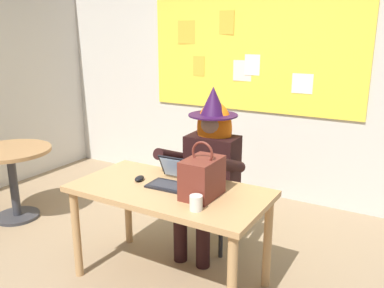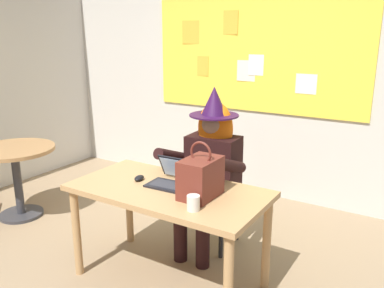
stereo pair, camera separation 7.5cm
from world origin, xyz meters
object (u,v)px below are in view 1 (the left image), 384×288
(computer_mouse, at_px, (139,178))
(laptop, at_px, (173,179))
(coffee_mug, at_px, (196,203))
(handbag, at_px, (202,177))
(desk_main, at_px, (169,201))
(chair_at_desk, at_px, (215,187))
(person_costumed, at_px, (209,160))
(side_table_round, at_px, (12,167))

(computer_mouse, bearing_deg, laptop, -0.17)
(coffee_mug, bearing_deg, handbag, 109.14)
(desk_main, distance_m, computer_mouse, 0.30)
(desk_main, distance_m, handbag, 0.35)
(chair_at_desk, bearing_deg, laptop, -4.43)
(desk_main, xyz_separation_m, handbag, (0.27, -0.01, 0.23))
(desk_main, xyz_separation_m, coffee_mug, (0.34, -0.21, 0.14))
(desk_main, height_order, computer_mouse, computer_mouse)
(person_costumed, xyz_separation_m, handbag, (0.27, -0.60, 0.09))
(desk_main, xyz_separation_m, person_costumed, (0.00, 0.59, 0.14))
(handbag, bearing_deg, side_table_round, 176.86)
(desk_main, height_order, side_table_round, desk_main)
(laptop, height_order, side_table_round, laptop)
(desk_main, height_order, laptop, laptop)
(side_table_round, bearing_deg, coffee_mug, -8.30)
(coffee_mug, relative_size, side_table_round, 0.12)
(person_costumed, relative_size, side_table_round, 1.79)
(chair_at_desk, distance_m, handbag, 0.86)
(laptop, relative_size, coffee_mug, 3.24)
(computer_mouse, relative_size, side_table_round, 0.14)
(desk_main, distance_m, side_table_round, 1.90)
(chair_at_desk, distance_m, person_costumed, 0.30)
(desk_main, bearing_deg, coffee_mug, -32.28)
(laptop, xyz_separation_m, handbag, (0.29, -0.09, 0.09))
(handbag, relative_size, side_table_round, 0.49)
(desk_main, height_order, coffee_mug, coffee_mug)
(chair_at_desk, relative_size, coffee_mug, 9.37)
(person_costumed, bearing_deg, chair_at_desk, -179.52)
(computer_mouse, distance_m, coffee_mug, 0.66)
(computer_mouse, relative_size, coffee_mug, 1.09)
(person_costumed, distance_m, handbag, 0.66)
(laptop, bearing_deg, handbag, -19.19)
(person_costumed, bearing_deg, laptop, -5.63)
(side_table_round, bearing_deg, handbag, -3.14)
(chair_at_desk, height_order, coffee_mug, chair_at_desk)
(person_costumed, distance_m, computer_mouse, 0.64)
(person_costumed, bearing_deg, desk_main, -3.12)
(coffee_mug, bearing_deg, person_costumed, 112.67)
(laptop, height_order, coffee_mug, laptop)
(chair_at_desk, bearing_deg, coffee_mug, 17.33)
(chair_at_desk, relative_size, handbag, 2.36)
(person_costumed, height_order, computer_mouse, person_costumed)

